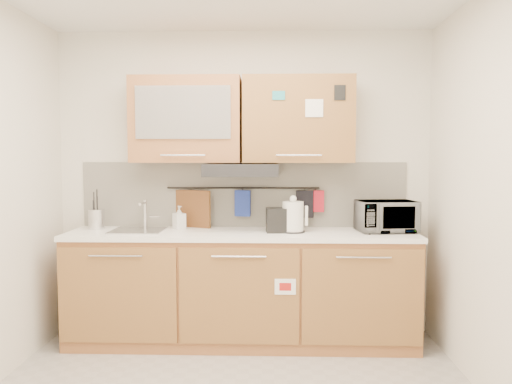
{
  "coord_description": "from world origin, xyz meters",
  "views": [
    {
      "loc": [
        0.24,
        -2.83,
        1.53
      ],
      "look_at": [
        0.12,
        1.05,
        1.25
      ],
      "focal_mm": 35.0,
      "sensor_mm": 36.0,
      "label": 1
    }
  ],
  "objects": [
    {
      "name": "oven_mitt",
      "position": [
        -0.0,
        1.44,
        1.13
      ],
      "size": [
        0.14,
        0.06,
        0.22
      ],
      "primitive_type": "cube",
      "rotation": [
        0.0,
        0.0,
        -0.18
      ],
      "color": "#203495",
      "rests_on": "utensil_rail"
    },
    {
      "name": "wall_back",
      "position": [
        0.0,
        1.5,
        1.3
      ],
      "size": [
        3.2,
        0.0,
        3.2
      ],
      "primitive_type": "plane",
      "rotation": [
        1.57,
        0.0,
        0.0
      ],
      "color": "silver",
      "rests_on": "ground"
    },
    {
      "name": "backsplash",
      "position": [
        0.0,
        1.49,
        1.2
      ],
      "size": [
        2.8,
        0.02,
        0.56
      ],
      "primitive_type": "cube",
      "color": "silver",
      "rests_on": "countertop"
    },
    {
      "name": "pot_holder",
      "position": [
        0.62,
        1.44,
        1.15
      ],
      "size": [
        0.15,
        0.04,
        0.18
      ],
      "primitive_type": "cube",
      "rotation": [
        0.0,
        0.0,
        -0.08
      ],
      "color": "#AF1726",
      "rests_on": "utensil_rail"
    },
    {
      "name": "countertop",
      "position": [
        0.0,
        1.19,
        0.9
      ],
      "size": [
        2.82,
        0.62,
        0.04
      ],
      "primitive_type": "cube",
      "color": "white",
      "rests_on": "base_cabinet"
    },
    {
      "name": "utensil_crock",
      "position": [
        -1.23,
        1.3,
        1.01
      ],
      "size": [
        0.14,
        0.14,
        0.33
      ],
      "rotation": [
        0.0,
        0.0,
        0.04
      ],
      "color": "silver",
      "rests_on": "countertop"
    },
    {
      "name": "sink",
      "position": [
        -0.85,
        1.21,
        0.92
      ],
      "size": [
        0.42,
        0.4,
        0.26
      ],
      "color": "silver",
      "rests_on": "countertop"
    },
    {
      "name": "utensil_rail",
      "position": [
        0.0,
        1.45,
        1.26
      ],
      "size": [
        1.3,
        0.02,
        0.02
      ],
      "primitive_type": "cylinder",
      "rotation": [
        0.0,
        1.57,
        0.0
      ],
      "color": "black",
      "rests_on": "backsplash"
    },
    {
      "name": "toaster",
      "position": [
        0.33,
        1.17,
        1.02
      ],
      "size": [
        0.27,
        0.18,
        0.2
      ],
      "rotation": [
        0.0,
        0.0,
        0.09
      ],
      "color": "black",
      "rests_on": "countertop"
    },
    {
      "name": "cutting_board",
      "position": [
        -0.45,
        1.44,
        1.01
      ],
      "size": [
        0.36,
        0.17,
        0.46
      ],
      "primitive_type": "cube",
      "rotation": [
        0.0,
        0.0,
        -0.39
      ],
      "color": "brown",
      "rests_on": "utensil_rail"
    },
    {
      "name": "base_cabinet",
      "position": [
        0.0,
        1.19,
        0.41
      ],
      "size": [
        2.8,
        0.64,
        0.88
      ],
      "color": "#AF6E3E",
      "rests_on": "floor"
    },
    {
      "name": "microwave",
      "position": [
        1.18,
        1.22,
        1.05
      ],
      "size": [
        0.49,
        0.37,
        0.25
      ],
      "primitive_type": "imported",
      "rotation": [
        0.0,
        0.0,
        0.14
      ],
      "color": "#999999",
      "rests_on": "countertop"
    },
    {
      "name": "upper_cabinets",
      "position": [
        -0.0,
        1.32,
        1.83
      ],
      "size": [
        1.82,
        0.37,
        0.7
      ],
      "color": "#AF6E3E",
      "rests_on": "wall_back"
    },
    {
      "name": "kettle",
      "position": [
        0.42,
        1.17,
        1.04
      ],
      "size": [
        0.22,
        0.19,
        0.3
      ],
      "rotation": [
        0.0,
        0.0,
        0.06
      ],
      "color": "silver",
      "rests_on": "countertop"
    },
    {
      "name": "range_hood",
      "position": [
        0.0,
        1.25,
        1.42
      ],
      "size": [
        0.6,
        0.46,
        0.1
      ],
      "primitive_type": "cube",
      "color": "black",
      "rests_on": "upper_cabinets"
    },
    {
      "name": "soap_bottle",
      "position": [
        -0.53,
        1.33,
        1.02
      ],
      "size": [
        0.12,
        0.12,
        0.2
      ],
      "primitive_type": "imported",
      "rotation": [
        0.0,
        0.0,
        0.64
      ],
      "color": "#999999",
      "rests_on": "countertop"
    },
    {
      "name": "dark_pouch",
      "position": [
        0.53,
        1.44,
        1.12
      ],
      "size": [
        0.15,
        0.07,
        0.23
      ],
      "primitive_type": "cube",
      "rotation": [
        0.0,
        0.0,
        -0.21
      ],
      "color": "black",
      "rests_on": "utensil_rail"
    }
  ]
}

